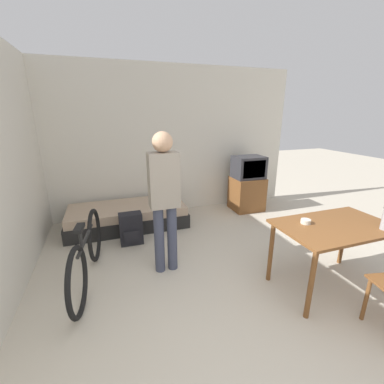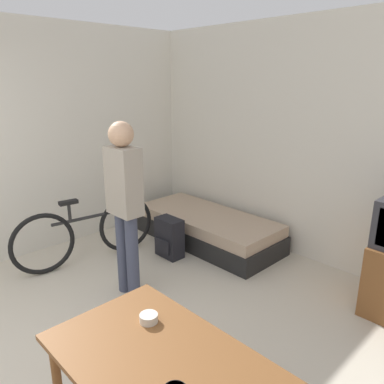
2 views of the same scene
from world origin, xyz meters
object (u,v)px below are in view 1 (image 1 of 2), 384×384
Objects in this scene: person_standing at (164,194)px; dining_table at (334,233)px; daybed at (128,216)px; backpack at (131,229)px; bicycle at (87,254)px; tv at (247,185)px; mate_bowl at (306,221)px.

dining_table is at bearing -29.03° from person_standing.
backpack reaches higher than daybed.
daybed is at bearing 67.70° from bicycle.
tv is at bearing 1.47° from daybed.
backpack is (-2.35, -0.70, -0.28)m from tv.
bicycle is at bearing 159.20° from dining_table.
tv is at bearing 26.58° from bicycle.
mate_bowl is 0.21× the size of backpack.
dining_table is 2.54× the size of backpack.
daybed is at bearing 126.96° from mate_bowl.
mate_bowl is (-0.67, -2.29, 0.26)m from tv.
person_standing reaches higher than bicycle.
daybed is 3.10m from dining_table.
dining_table is at bearing -50.35° from daybed.
person_standing reaches higher than backpack.
tv is 2.26× the size of backpack.
person_standing is (-1.63, 0.90, 0.33)m from dining_table.
backpack is at bearing 136.74° from mate_bowl.
dining_table is 2.72m from bicycle.
bicycle is 0.99× the size of person_standing.
dining_table reaches higher than daybed.
backpack is (-1.97, 1.72, -0.42)m from dining_table.
mate_bowl is (1.35, -0.77, -0.21)m from person_standing.
dining_table is at bearing -25.28° from mate_bowl.
daybed is 1.82× the size of tv.
tv is 2.47m from backpack.
daybed is 0.64m from backpack.
daybed is 19.20× the size of mate_bowl.
dining_table is 0.33m from mate_bowl.
tv is 10.54× the size of mate_bowl.
tv is 0.65× the size of bicycle.
mate_bowl reaches higher than backpack.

